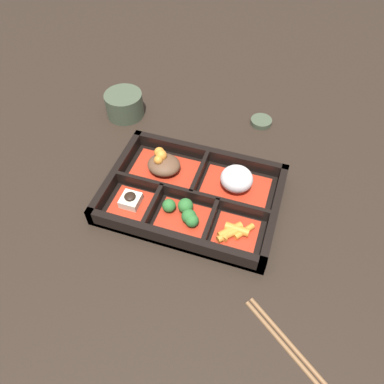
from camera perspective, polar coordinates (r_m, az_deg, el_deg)
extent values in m
plane|color=black|center=(0.75, 0.00, -1.21)|extent=(3.00, 3.00, 0.00)
cube|color=black|center=(0.74, 0.00, -0.98)|extent=(0.34, 0.24, 0.01)
cube|color=black|center=(0.67, -3.01, -7.29)|extent=(0.34, 0.01, 0.04)
cube|color=black|center=(0.80, 2.51, 5.58)|extent=(0.34, 0.01, 0.04)
cube|color=black|center=(0.78, -11.34, 2.63)|extent=(0.01, 0.24, 0.04)
cube|color=black|center=(0.72, 12.36, -3.43)|extent=(0.01, 0.24, 0.04)
cube|color=black|center=(0.73, -0.22, -0.80)|extent=(0.31, 0.01, 0.04)
cube|color=black|center=(0.71, -5.91, -2.48)|extent=(0.01, 0.10, 0.04)
cube|color=black|center=(0.69, 2.84, -4.86)|extent=(0.01, 0.10, 0.04)
cube|color=black|center=(0.76, 1.13, 2.36)|extent=(0.01, 0.11, 0.04)
cube|color=#B22D19|center=(0.78, -4.23, 3.28)|extent=(0.13, 0.09, 0.01)
ellipsoid|color=brown|center=(0.77, -4.30, 4.15)|extent=(0.07, 0.06, 0.03)
sphere|color=orange|center=(0.76, -5.15, 4.87)|extent=(0.02, 0.02, 0.02)
sphere|color=orange|center=(0.77, -5.01, 6.04)|extent=(0.02, 0.02, 0.02)
sphere|color=orange|center=(0.76, -4.71, 5.59)|extent=(0.02, 0.02, 0.02)
cube|color=#B22D19|center=(0.75, 6.62, 0.59)|extent=(0.13, 0.09, 0.01)
ellipsoid|color=silver|center=(0.73, 6.82, 2.00)|extent=(0.06, 0.06, 0.05)
cube|color=#B22D19|center=(0.73, -9.22, -1.79)|extent=(0.07, 0.07, 0.01)
cube|color=beige|center=(0.73, -9.33, -1.27)|extent=(0.04, 0.04, 0.02)
ellipsoid|color=black|center=(0.72, -9.45, -0.65)|extent=(0.02, 0.02, 0.01)
cube|color=#B22D19|center=(0.71, -1.58, -3.92)|extent=(0.09, 0.07, 0.01)
sphere|color=#2D6B2D|center=(0.68, -0.01, -4.38)|extent=(0.03, 0.03, 0.03)
sphere|color=#2D6B2D|center=(0.70, -1.23, -2.05)|extent=(0.03, 0.03, 0.03)
sphere|color=#2D6B2D|center=(0.70, -3.54, -2.09)|extent=(0.03, 0.03, 0.03)
sphere|color=#2D6B2D|center=(0.69, -0.47, -3.73)|extent=(0.03, 0.03, 0.03)
cube|color=#B22D19|center=(0.69, 6.74, -6.14)|extent=(0.08, 0.07, 0.01)
cylinder|color=orange|center=(0.68, 5.39, -6.57)|extent=(0.04, 0.04, 0.01)
cylinder|color=orange|center=(0.68, 6.89, -5.66)|extent=(0.05, 0.02, 0.02)
cylinder|color=orange|center=(0.68, 7.94, -5.96)|extent=(0.03, 0.04, 0.01)
cylinder|color=orange|center=(0.68, 5.36, -6.14)|extent=(0.02, 0.04, 0.01)
cylinder|color=orange|center=(0.68, 5.82, -5.86)|extent=(0.04, 0.05, 0.01)
cylinder|color=#424C38|center=(0.93, -10.26, 12.97)|extent=(0.09, 0.09, 0.06)
cylinder|color=#597A38|center=(0.92, -10.48, 14.20)|extent=(0.07, 0.07, 0.01)
cylinder|color=brown|center=(0.63, 15.69, -23.32)|extent=(0.18, 0.13, 0.01)
cylinder|color=brown|center=(0.63, 16.30, -22.78)|extent=(0.18, 0.13, 0.01)
cylinder|color=#424C38|center=(0.92, 10.49, 10.51)|extent=(0.05, 0.05, 0.01)
cylinder|color=black|center=(0.92, 10.53, 10.70)|extent=(0.03, 0.03, 0.00)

